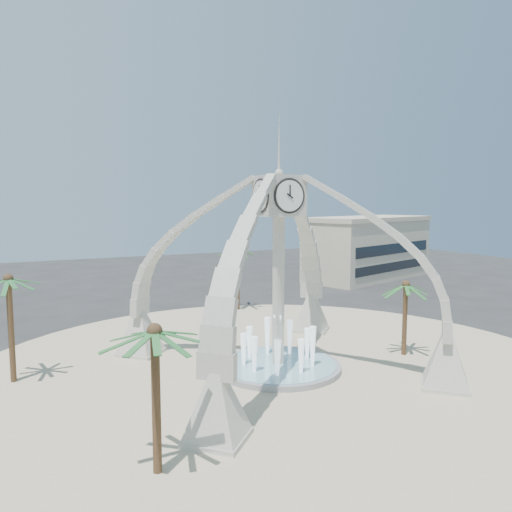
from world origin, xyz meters
name	(u,v)px	position (x,y,z in m)	size (l,w,h in m)	color
ground	(278,370)	(0.00, 0.00, 0.00)	(140.00, 140.00, 0.00)	#282828
plaza	(278,369)	(0.00, 0.00, 0.03)	(40.00, 40.00, 0.06)	#C2B290
clock_tower	(278,269)	(0.00, 0.00, 6.49)	(17.94, 17.94, 16.30)	beige
fountain	(278,366)	(0.00, 0.00, 0.29)	(8.00, 8.00, 3.62)	#9C9C9E
building_ne	(368,247)	(30.00, 28.00, 4.31)	(21.87, 14.17, 8.60)	#C2B197
palm_east	(406,286)	(9.37, -1.26, 4.95)	(4.25, 4.25, 5.68)	brown
palm_west	(8,281)	(-15.14, 5.11, 6.14)	(4.22, 4.22, 6.92)	brown
palm_north	(238,250)	(5.07, 17.27, 5.96)	(4.43, 4.43, 6.78)	brown
palm_south	(155,333)	(-10.19, -8.51, 5.68)	(4.99, 4.99, 6.50)	brown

